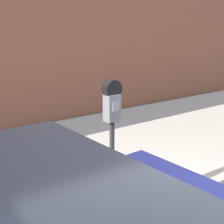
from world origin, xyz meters
name	(u,v)px	position (x,y,z in m)	size (l,w,h in m)	color
sidewalk	(74,178)	(0.00, 2.20, 0.05)	(24.00, 2.80, 0.10)	#BCB7AD
parking_meter	(112,120)	(-0.17, 1.03, 1.24)	(0.20, 0.13, 1.57)	#2D2D30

